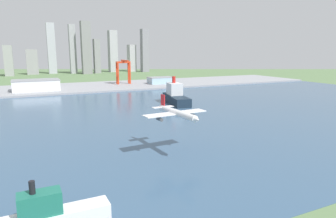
% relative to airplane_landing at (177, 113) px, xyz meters
% --- Properties ---
extents(ground_plane, '(2400.00, 2400.00, 0.00)m').
position_rel_airplane_landing_xyz_m(ground_plane, '(7.13, 160.17, -24.47)').
color(ground_plane, '#5C7B4E').
extents(water_bay, '(840.00, 360.00, 0.15)m').
position_rel_airplane_landing_xyz_m(water_bay, '(7.13, 100.17, -24.39)').
color(water_bay, '#385675').
rests_on(water_bay, ground).
extents(industrial_pier, '(840.00, 140.00, 2.50)m').
position_rel_airplane_landing_xyz_m(industrial_pier, '(7.13, 350.17, -23.22)').
color(industrial_pier, '#95969C').
rests_on(industrial_pier, ground).
extents(airplane_landing, '(39.43, 41.34, 12.12)m').
position_rel_airplane_landing_xyz_m(airplane_landing, '(0.00, 0.00, 0.00)').
color(airplane_landing, white).
extents(cargo_ship, '(26.69, 61.80, 30.36)m').
position_rel_airplane_landing_xyz_m(cargo_ship, '(78.17, 154.36, -15.99)').
color(cargo_ship, '#192838').
rests_on(cargo_ship, water_bay).
extents(ferry_boat, '(38.36, 8.69, 17.82)m').
position_rel_airplane_landing_xyz_m(ferry_boat, '(-73.69, -48.60, -19.46)').
color(ferry_boat, white).
rests_on(ferry_boat, water_bay).
extents(port_crane_red, '(23.70, 35.05, 41.80)m').
position_rel_airplane_landing_xyz_m(port_crane_red, '(80.13, 357.39, 7.58)').
color(port_crane_red, red).
rests_on(port_crane_red, industrial_pier).
extents(warehouse_main, '(64.38, 37.76, 16.05)m').
position_rel_airplane_landing_xyz_m(warehouse_main, '(-61.88, 327.75, -13.92)').
color(warehouse_main, white).
rests_on(warehouse_main, industrial_pier).
extents(warehouse_annex, '(43.58, 25.97, 11.75)m').
position_rel_airplane_landing_xyz_m(warehouse_annex, '(141.17, 336.48, -16.07)').
color(warehouse_annex, '#99BCD1').
rests_on(warehouse_annex, industrial_pier).
extents(distant_skyline, '(409.41, 72.21, 156.21)m').
position_rel_airplane_landing_xyz_m(distant_skyline, '(63.78, 682.21, 32.69)').
color(distant_skyline, '#979699').
rests_on(distant_skyline, ground).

